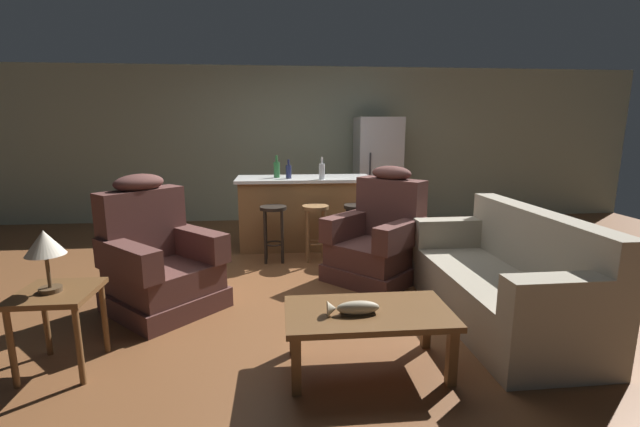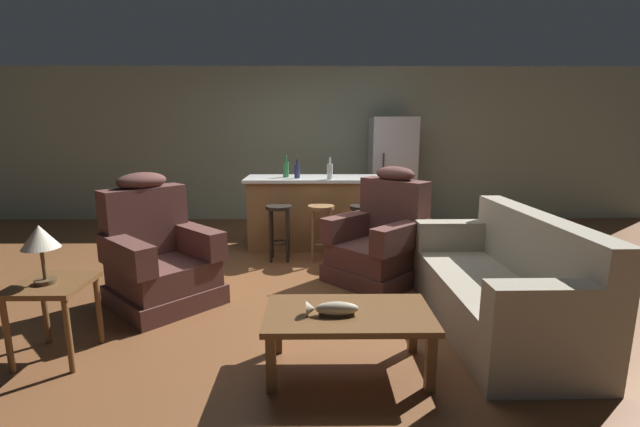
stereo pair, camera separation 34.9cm
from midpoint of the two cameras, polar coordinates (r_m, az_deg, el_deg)
ground_plane at (r=4.62m, az=-3.22°, el=-8.94°), size 12.00×12.00×0.00m
back_wall at (r=7.46m, az=-4.27°, el=9.09°), size 12.00×0.05×2.60m
coffee_table at (r=2.92m, az=2.94°, el=-13.82°), size 1.10×0.60×0.42m
fish_figurine at (r=2.82m, az=0.80°, el=-12.57°), size 0.34×0.10×0.10m
couch at (r=3.85m, az=21.00°, el=-8.60°), size 0.87×1.91×0.94m
recliner_near_lamp at (r=4.17m, az=-23.04°, el=-6.02°), size 1.19×1.19×1.20m
recliner_near_island at (r=4.61m, az=5.68°, el=-3.52°), size 1.19×1.19×1.20m
end_table at (r=3.45m, az=-34.14°, el=-10.07°), size 0.48×0.48×0.56m
table_lamp at (r=3.33m, az=-35.42°, el=-3.57°), size 0.24×0.24×0.41m
kitchen_island at (r=5.79m, az=-3.79°, el=0.19°), size 1.80×0.70×0.95m
bar_stool_left at (r=5.18m, az=-8.14°, el=-1.32°), size 0.32×0.32×0.68m
bar_stool_middle at (r=5.18m, az=-2.54°, el=-1.22°), size 0.32×0.32×0.68m
bar_stool_right at (r=5.23m, az=3.00°, el=-1.10°), size 0.32×0.32×0.68m
refrigerator at (r=7.06m, az=6.22°, el=5.49°), size 0.70×0.69×1.76m
bottle_tall_green at (r=5.60m, az=-6.01°, el=5.61°), size 0.07×0.07×0.25m
bottle_short_amber at (r=5.71m, az=-7.55°, el=5.87°), size 0.08×0.08×0.29m
bottle_wine_dark at (r=5.48m, az=-1.58°, el=5.69°), size 0.07×0.07×0.28m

